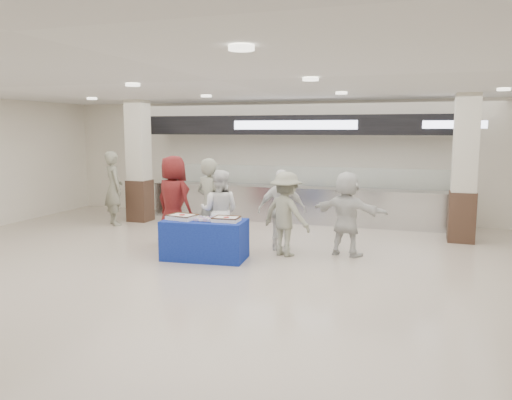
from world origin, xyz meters
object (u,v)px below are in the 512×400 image
(civilian_maroon, at_px, (174,201))
(civilian_white, at_px, (347,214))
(sheet_cake_left, at_px, (182,217))
(chef_tall, at_px, (219,211))
(chef_short, at_px, (282,210))
(soldier_bg, at_px, (114,188))
(soldier_b, at_px, (286,214))
(cupcake_tray, at_px, (206,219))
(sheet_cake_right, at_px, (226,219))
(soldier_a, at_px, (210,205))
(display_table, at_px, (205,240))

(civilian_maroon, relative_size, civilian_white, 1.15)
(sheet_cake_left, bearing_deg, chef_tall, 55.54)
(chef_short, relative_size, civilian_white, 1.00)
(civilian_white, distance_m, soldier_bg, 6.26)
(civilian_maroon, relative_size, soldier_b, 1.16)
(cupcake_tray, bearing_deg, sheet_cake_left, -178.29)
(sheet_cake_right, distance_m, soldier_b, 1.20)
(chef_tall, bearing_deg, soldier_b, 179.61)
(sheet_cake_right, height_order, civilian_maroon, civilian_maroon)
(chef_tall, bearing_deg, soldier_a, -5.07)
(display_table, relative_size, chef_tall, 0.94)
(chef_tall, bearing_deg, chef_short, -161.55)
(civilian_maroon, bearing_deg, soldier_a, -172.41)
(cupcake_tray, xyz_separation_m, soldier_a, (-0.21, 0.68, 0.16))
(civilian_white, relative_size, soldier_bg, 0.87)
(chef_short, distance_m, soldier_bg, 4.98)
(display_table, bearing_deg, sheet_cake_left, -178.01)
(soldier_b, bearing_deg, soldier_a, 27.33)
(display_table, distance_m, civilian_white, 2.78)
(chef_tall, bearing_deg, cupcake_tray, 86.48)
(civilian_maroon, xyz_separation_m, civilian_white, (3.58, 0.28, -0.13))
(chef_short, bearing_deg, sheet_cake_right, 43.08)
(soldier_a, bearing_deg, sheet_cake_left, 87.04)
(soldier_b, bearing_deg, display_table, 51.68)
(cupcake_tray, relative_size, soldier_bg, 0.19)
(display_table, relative_size, soldier_bg, 0.82)
(soldier_a, xyz_separation_m, soldier_b, (1.54, 0.11, -0.12))
(display_table, bearing_deg, soldier_bg, 140.89)
(civilian_maroon, bearing_deg, civilian_white, -155.71)
(civilian_maroon, distance_m, soldier_a, 0.94)
(cupcake_tray, bearing_deg, soldier_b, 30.79)
(sheet_cake_left, height_order, soldier_bg, soldier_bg)
(sheet_cake_right, bearing_deg, soldier_a, 132.96)
(display_table, distance_m, sheet_cake_right, 0.61)
(display_table, height_order, civilian_maroon, civilian_maroon)
(cupcake_tray, relative_size, chef_short, 0.22)
(display_table, relative_size, civilian_white, 0.94)
(civilian_maroon, height_order, soldier_b, civilian_maroon)
(display_table, relative_size, sheet_cake_right, 3.14)
(sheet_cake_right, xyz_separation_m, civilian_maroon, (-1.52, 0.84, 0.15))
(cupcake_tray, xyz_separation_m, soldier_bg, (-3.67, 2.47, 0.17))
(display_table, bearing_deg, soldier_b, 23.26)
(sheet_cake_left, xyz_separation_m, soldier_bg, (-3.18, 2.49, 0.14))
(chef_tall, distance_m, civilian_white, 2.51)
(cupcake_tray, distance_m, civilian_maroon, 1.45)
(soldier_b, distance_m, soldier_bg, 5.27)
(cupcake_tray, bearing_deg, display_table, 145.47)
(soldier_b, bearing_deg, cupcake_tray, 54.03)
(sheet_cake_left, xyz_separation_m, soldier_b, (1.82, 0.81, 0.01))
(sheet_cake_left, xyz_separation_m, soldier_a, (0.28, 0.69, 0.14))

